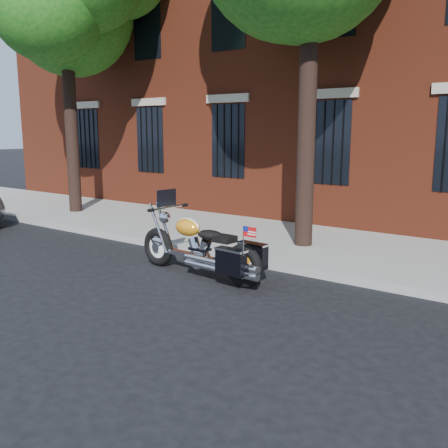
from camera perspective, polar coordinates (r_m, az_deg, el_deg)
The scene contains 5 objects.
ground at distance 8.48m, azimuth -3.22°, elevation -6.45°, with size 120.00×120.00×0.00m, color black.
curb at distance 9.52m, azimuth 2.09°, elevation -4.06°, with size 40.00×0.16×0.15m, color gray.
sidewalk at distance 11.08m, azimuth 7.58°, elevation -2.04°, with size 40.00×3.60×0.15m, color gray.
building at distance 17.45m, azimuth 19.80°, elevation 21.64°, with size 26.00×10.08×12.00m.
motorcycle at distance 8.50m, azimuth -2.35°, elevation -2.97°, with size 2.84×0.93×1.45m.
Camera 1 is at (5.18, -6.23, 2.48)m, focal length 40.00 mm.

